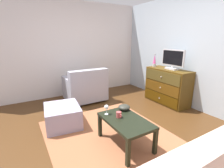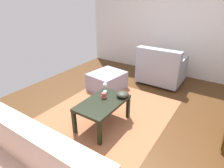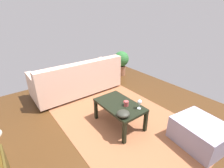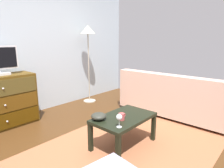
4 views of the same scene
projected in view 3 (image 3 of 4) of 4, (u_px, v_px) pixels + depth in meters
name	position (u px, v px, depth m)	size (l,w,h in m)	color
ground_plane	(126.00, 137.00, 2.63)	(5.43, 4.60, 0.05)	#472B13
area_rug	(127.00, 124.00, 2.87)	(2.60, 1.90, 0.01)	#935738
coffee_table	(120.00, 107.00, 2.73)	(0.84, 0.52, 0.41)	black
wine_glass	(140.00, 102.00, 2.53)	(0.07, 0.07, 0.16)	silver
mug	(126.00, 103.00, 2.64)	(0.11, 0.08, 0.08)	#B24444
bowl_decorative	(123.00, 114.00, 2.38)	(0.19, 0.19, 0.09)	#2C2D25
couch_large	(78.00, 80.00, 3.83)	(0.85, 2.00, 0.81)	#332319
ottoman	(200.00, 133.00, 2.40)	(0.70, 0.60, 0.37)	#968FAA
potted_plant	(121.00, 61.00, 4.83)	(0.44, 0.44, 0.72)	brown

